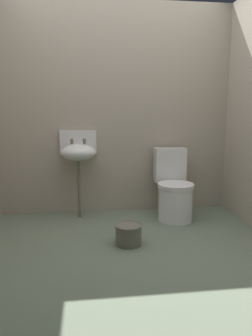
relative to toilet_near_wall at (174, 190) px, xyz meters
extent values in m
cube|color=slate|center=(-0.62, -0.91, -0.36)|extent=(3.12, 2.92, 0.08)
cube|color=#A89B88|center=(-0.62, 0.40, 0.89)|extent=(3.12, 0.10, 2.43)
cylinder|color=white|center=(0.00, -0.09, -0.13)|extent=(0.39, 0.39, 0.38)
cylinder|color=white|center=(0.00, -0.09, 0.08)|extent=(0.41, 0.41, 0.04)
cube|color=white|center=(0.01, 0.21, 0.26)|extent=(0.36, 0.19, 0.40)
cylinder|color=#666453|center=(-1.06, 0.16, 0.01)|extent=(0.04, 0.04, 0.66)
ellipsoid|color=white|center=(-1.06, 0.16, 0.43)|extent=(0.40, 0.32, 0.18)
cube|color=white|center=(-1.06, 0.33, 0.53)|extent=(0.42, 0.04, 0.28)
cylinder|color=#666453|center=(-1.13, 0.22, 0.55)|extent=(0.04, 0.04, 0.06)
cylinder|color=#666453|center=(-0.99, 0.22, 0.55)|extent=(0.04, 0.04, 0.06)
cylinder|color=#666453|center=(-0.61, -0.67, -0.23)|extent=(0.24, 0.24, 0.19)
torus|color=#656258|center=(-0.61, -0.67, -0.14)|extent=(0.25, 0.25, 0.02)
camera|label=1|loc=(-0.98, -3.39, 0.89)|focal=33.93mm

